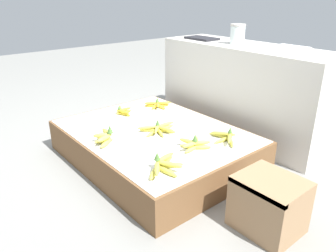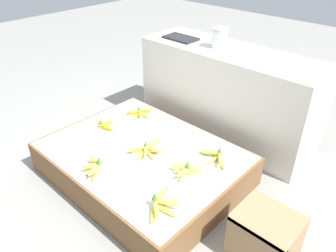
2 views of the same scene
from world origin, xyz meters
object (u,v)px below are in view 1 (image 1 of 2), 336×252
wooden_crate (269,204)px  banana_bunch_back_midright (226,137)px  banana_bunch_middle_midleft (159,129)px  banana_bunch_middle_midright (194,144)px  banana_bunch_back_left (158,105)px  banana_bunch_middle_left (122,111)px  banana_bunch_front_midright (163,165)px  glass_jar (237,34)px  foam_tray_white (289,48)px  banana_bunch_front_midleft (105,137)px

wooden_crate → banana_bunch_back_midright: 0.59m
banana_bunch_middle_midleft → wooden_crate: bearing=-1.1°
banana_bunch_middle_midleft → banana_bunch_middle_midright: bearing=2.2°
banana_bunch_back_left → banana_bunch_middle_left: bearing=-101.0°
banana_bunch_front_midright → glass_jar: (-0.48, 1.13, 0.55)m
banana_bunch_middle_midleft → foam_tray_white: 1.09m
banana_bunch_front_midleft → glass_jar: bearing=88.4°
banana_bunch_middle_left → banana_bunch_back_left: (0.06, 0.30, -0.00)m
banana_bunch_middle_midright → banana_bunch_back_left: (-0.74, 0.29, -0.00)m
banana_bunch_front_midleft → foam_tray_white: 1.43m
banana_bunch_front_midright → wooden_crate: bearing=30.2°
banana_bunch_front_midleft → glass_jar: 1.31m
wooden_crate → foam_tray_white: (-0.55, 0.93, 0.59)m
banana_bunch_back_midright → banana_bunch_front_midleft: bearing=-128.3°
banana_bunch_back_midright → glass_jar: size_ratio=1.70×
banana_bunch_front_midleft → banana_bunch_back_midright: banana_bunch_front_midleft is taller
banana_bunch_front_midleft → banana_bunch_middle_midright: banana_bunch_front_midleft is taller
banana_bunch_back_left → foam_tray_white: size_ratio=0.85×
wooden_crate → banana_bunch_middle_left: (-1.36, 0.02, 0.11)m
wooden_crate → foam_tray_white: foam_tray_white is taller
banana_bunch_front_midright → banana_bunch_back_left: bearing=143.8°
banana_bunch_back_left → banana_bunch_back_midright: bearing=-4.3°
banana_bunch_back_midright → glass_jar: 0.92m
banana_bunch_middle_left → banana_bunch_back_left: banana_bunch_back_left is taller
banana_bunch_middle_left → glass_jar: bearing=64.1°
wooden_crate → banana_bunch_middle_midright: 0.57m
banana_bunch_middle_left → banana_bunch_back_midright: 0.88m
banana_bunch_back_midright → glass_jar: bearing=127.0°
banana_bunch_middle_left → foam_tray_white: foam_tray_white is taller
banana_bunch_front_midleft → banana_bunch_middle_left: banana_bunch_front_midleft is taller
wooden_crate → glass_jar: (-0.96, 0.85, 0.66)m
banana_bunch_back_left → banana_bunch_back_midright: size_ratio=0.76×
banana_bunch_middle_left → banana_bunch_middle_midright: bearing=0.8°
banana_bunch_front_midright → banana_bunch_back_left: banana_bunch_front_midright is taller
glass_jar → banana_bunch_back_left: bearing=-123.2°
foam_tray_white → banana_bunch_front_midright: bearing=-86.5°
glass_jar → wooden_crate: bearing=-41.6°
banana_bunch_front_midright → banana_bunch_middle_midright: (-0.08, 0.31, -0.00)m
banana_bunch_back_left → foam_tray_white: foam_tray_white is taller
banana_bunch_middle_left → banana_bunch_back_midright: size_ratio=0.79×
wooden_crate → banana_bunch_middle_midleft: 0.90m
banana_bunch_middle_left → banana_bunch_back_left: size_ratio=1.03×
banana_bunch_front_midright → foam_tray_white: 1.31m
banana_bunch_middle_left → foam_tray_white: bearing=48.7°
wooden_crate → banana_bunch_front_midleft: bearing=-161.0°
banana_bunch_middle_midleft → banana_bunch_back_left: (-0.40, 0.30, 0.00)m
banana_bunch_middle_left → banana_bunch_back_left: bearing=79.0°
wooden_crate → banana_bunch_front_midleft: banana_bunch_front_midleft is taller
banana_bunch_back_midright → banana_bunch_back_left: bearing=175.7°
banana_bunch_middle_left → banana_bunch_middle_midright: 0.80m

